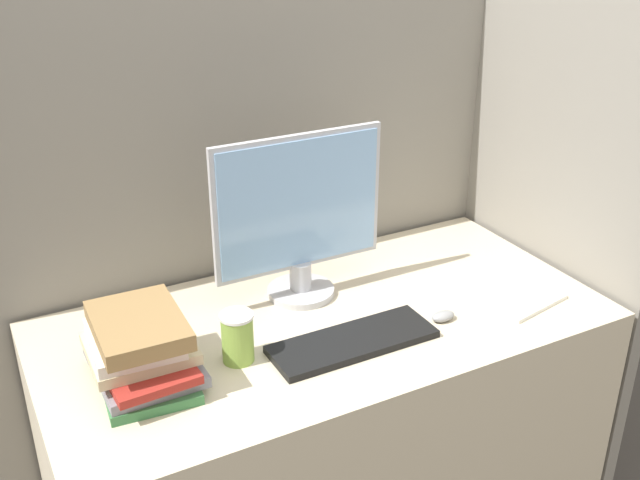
{
  "coord_description": "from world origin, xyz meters",
  "views": [
    {
      "loc": [
        -0.84,
        -1.17,
        1.86
      ],
      "look_at": [
        0.0,
        0.42,
        1.0
      ],
      "focal_mm": 42.0,
      "sensor_mm": 36.0,
      "label": 1
    }
  ],
  "objects_px": {
    "mouse": "(443,316)",
    "keyboard": "(353,342)",
    "coffee_cup": "(238,337)",
    "monitor": "(300,220)",
    "book_stack": "(141,351)"
  },
  "relations": [
    {
      "from": "mouse",
      "to": "keyboard",
      "type": "bearing_deg",
      "value": 177.61
    },
    {
      "from": "keyboard",
      "to": "coffee_cup",
      "type": "height_order",
      "value": "coffee_cup"
    },
    {
      "from": "monitor",
      "to": "coffee_cup",
      "type": "distance_m",
      "value": 0.41
    },
    {
      "from": "mouse",
      "to": "book_stack",
      "type": "distance_m",
      "value": 0.81
    },
    {
      "from": "book_stack",
      "to": "mouse",
      "type": "bearing_deg",
      "value": -8.29
    },
    {
      "from": "keyboard",
      "to": "book_stack",
      "type": "distance_m",
      "value": 0.54
    },
    {
      "from": "keyboard",
      "to": "mouse",
      "type": "bearing_deg",
      "value": -2.39
    },
    {
      "from": "keyboard",
      "to": "book_stack",
      "type": "relative_size",
      "value": 1.43
    },
    {
      "from": "monitor",
      "to": "keyboard",
      "type": "distance_m",
      "value": 0.38
    },
    {
      "from": "monitor",
      "to": "book_stack",
      "type": "xyz_separation_m",
      "value": [
        -0.53,
        -0.2,
        -0.15
      ]
    },
    {
      "from": "mouse",
      "to": "coffee_cup",
      "type": "xyz_separation_m",
      "value": [
        -0.57,
        0.09,
        0.05
      ]
    },
    {
      "from": "keyboard",
      "to": "mouse",
      "type": "height_order",
      "value": "mouse"
    },
    {
      "from": "mouse",
      "to": "book_stack",
      "type": "relative_size",
      "value": 0.23
    },
    {
      "from": "coffee_cup",
      "to": "book_stack",
      "type": "height_order",
      "value": "book_stack"
    },
    {
      "from": "keyboard",
      "to": "monitor",
      "type": "bearing_deg",
      "value": 89.37
    }
  ]
}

